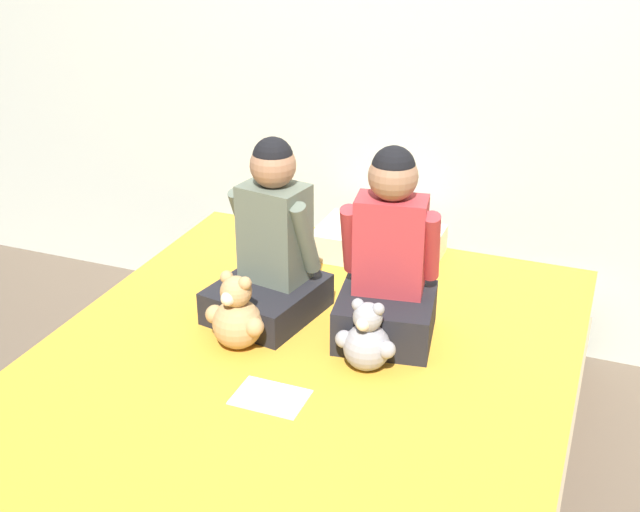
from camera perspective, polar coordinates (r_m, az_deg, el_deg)
The scene contains 9 objects.
ground_plane at distance 2.80m, azimuth -1.25°, elevation -14.80°, with size 14.00×14.00×0.00m, color brown.
wall_behind_bed at distance 3.22m, azimuth 6.30°, elevation 15.36°, with size 8.00×0.06×2.50m.
bed at distance 2.66m, azimuth -1.30°, elevation -11.22°, with size 1.67×1.96×0.44m.
child_on_left at distance 2.69m, azimuth -3.49°, elevation 0.55°, with size 0.38×0.42×0.62m.
child_on_right at distance 2.55m, azimuth 4.90°, elevation -0.58°, with size 0.35×0.35×0.64m.
teddy_bear_held_by_left_child at distance 2.55m, azimuth -5.93°, elevation -4.32°, with size 0.21×0.16×0.26m.
teddy_bear_held_by_right_child at distance 2.44m, azimuth 3.35°, elevation -6.01°, with size 0.19×0.15×0.23m.
pillow_at_headboard at distance 3.17m, azimuth 4.19°, elevation 0.94°, with size 0.48×0.30×0.11m.
sign_card at distance 2.36m, azimuth -3.45°, elevation -10.01°, with size 0.21×0.15×0.00m.
Camera 1 is at (0.83, -1.96, 1.81)m, focal length 45.00 mm.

